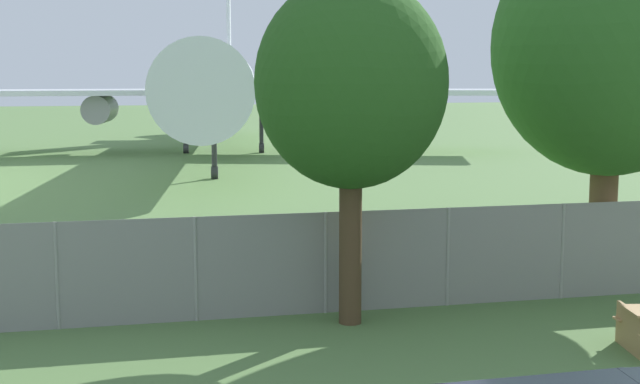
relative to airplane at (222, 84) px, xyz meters
name	(u,v)px	position (x,y,z in m)	size (l,w,h in m)	color
perimeter_fence	(448,257)	(0.60, -33.83, -3.02)	(56.07, 0.07, 2.02)	gray
airplane	(222,84)	(0.00, 0.00, 0.00)	(33.97, 41.77, 11.39)	white
tree_near_hangar	(610,48)	(4.35, -33.32, 1.20)	(4.98, 4.98, 7.99)	brown
tree_far_right	(351,84)	(-1.65, -34.63, 0.48)	(3.57, 3.57, 6.50)	#4C3823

